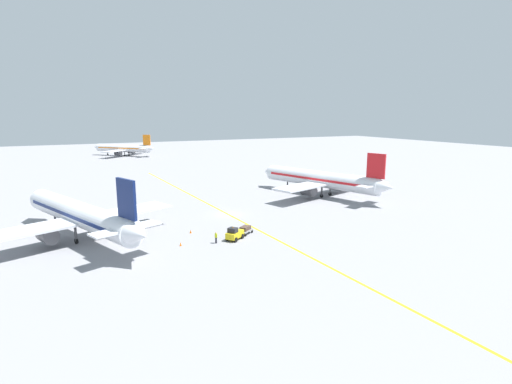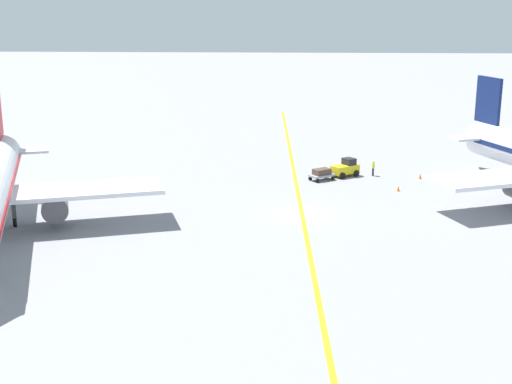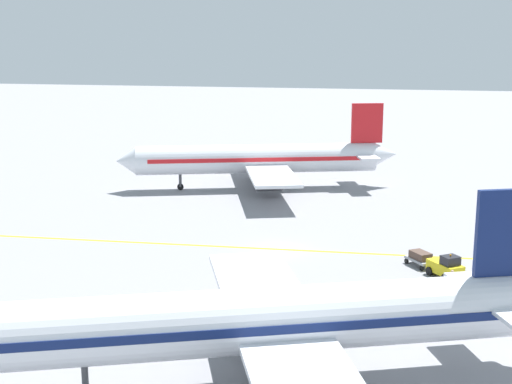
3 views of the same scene
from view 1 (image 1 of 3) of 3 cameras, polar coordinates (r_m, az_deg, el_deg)
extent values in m
plane|color=gray|center=(74.35, -3.98, -3.22)|extent=(400.00, 400.00, 0.00)
cube|color=yellow|center=(74.35, -3.98, -3.22)|extent=(5.21, 119.92, 0.01)
cylinder|color=silver|center=(64.77, -23.93, -2.87)|extent=(14.12, 29.30, 3.60)
cone|color=silver|center=(79.65, -28.62, -0.81)|extent=(4.05, 3.47, 3.42)
cone|color=silver|center=(50.38, -16.35, -5.82)|extent=(3.93, 3.90, 3.06)
cube|color=#0F1E51|center=(64.74, -23.94, -2.74)|extent=(13.08, 26.51, 0.50)
cube|color=silver|center=(64.04, -23.52, -3.65)|extent=(28.00, 14.89, 0.36)
cylinder|color=#4C4C51|center=(62.63, -27.61, -5.51)|extent=(3.20, 3.78, 2.20)
cylinder|color=#4C4C51|center=(66.41, -19.50, -3.97)|extent=(3.20, 3.78, 2.20)
cube|color=#0F1E51|center=(51.53, -18.03, -0.95)|extent=(1.77, 3.86, 5.00)
cube|color=silver|center=(52.87, -18.05, -5.01)|extent=(9.26, 5.47, 0.24)
cylinder|color=#4C4C51|center=(74.03, -26.77, -3.36)|extent=(0.36, 0.36, 2.00)
cylinder|color=black|center=(74.27, -26.71, -4.11)|extent=(0.55, 0.85, 0.80)
cylinder|color=#4C4C51|center=(62.99, -24.35, -5.55)|extent=(0.36, 0.36, 2.00)
cylinder|color=black|center=(63.26, -24.28, -6.41)|extent=(0.55, 0.85, 0.80)
cylinder|color=#4C4C51|center=(64.21, -21.73, -5.03)|extent=(0.36, 0.36, 2.00)
cylinder|color=black|center=(64.48, -21.67, -5.89)|extent=(0.55, 0.85, 0.80)
cylinder|color=silver|center=(91.88, 9.02, 1.85)|extent=(12.49, 29.69, 3.60)
cone|color=silver|center=(102.33, 1.78, 2.93)|extent=(3.99, 3.32, 3.42)
cone|color=silver|center=(83.09, 18.12, 0.67)|extent=(3.82, 3.78, 3.06)
cube|color=red|center=(91.85, 9.03, 1.95)|extent=(11.62, 26.84, 0.50)
cube|color=silver|center=(91.41, 9.51, 1.33)|extent=(28.26, 13.41, 0.36)
cylinder|color=#4C4C51|center=(87.72, 7.53, 0.15)|extent=(3.06, 3.71, 2.20)
cylinder|color=#4C4C51|center=(95.63, 11.28, 0.94)|extent=(3.06, 3.71, 2.20)
cube|color=red|center=(83.68, 16.78, 3.59)|extent=(1.55, 3.92, 5.00)
cube|color=silver|center=(84.49, 16.33, 1.01)|extent=(9.30, 5.01, 0.24)
cylinder|color=#4C4C51|center=(98.27, 4.52, 1.14)|extent=(0.36, 0.36, 2.00)
cylinder|color=black|center=(98.45, 4.51, 0.57)|extent=(0.51, 0.85, 0.80)
cylinder|color=#4C4C51|center=(89.85, 9.37, 0.08)|extent=(0.36, 0.36, 2.00)
cylinder|color=black|center=(90.05, 9.35, -0.54)|extent=(0.51, 0.85, 0.80)
cylinder|color=#4C4C51|center=(92.40, 10.56, 0.34)|extent=(0.36, 0.36, 2.00)
cylinder|color=black|center=(92.59, 10.54, -0.26)|extent=(0.51, 0.85, 0.80)
cylinder|color=silver|center=(186.48, -18.46, 5.96)|extent=(20.89, 21.86, 3.24)
cone|color=silver|center=(195.91, -21.81, 5.96)|extent=(3.72, 3.68, 3.08)
cone|color=silver|center=(177.57, -14.70, 6.03)|extent=(3.86, 3.85, 2.75)
cube|color=orange|center=(186.47, -18.47, 6.00)|extent=(19.07, 19.92, 0.45)
cube|color=silver|center=(185.97, -18.23, 5.76)|extent=(21.54, 20.70, 0.32)
cylinder|color=#4C4C51|center=(182.58, -19.09, 5.27)|extent=(3.42, 3.45, 1.98)
cylinder|color=#4C4C51|center=(189.59, -17.37, 5.57)|extent=(3.42, 3.45, 1.98)
cube|color=orange|center=(178.60, -15.35, 7.18)|extent=(2.71, 2.84, 4.50)
cube|color=silver|center=(179.12, -15.41, 6.06)|extent=(7.37, 7.13, 0.22)
cylinder|color=#4C4C51|center=(192.17, -20.44, 5.32)|extent=(0.32, 0.32, 1.80)
cylinder|color=black|center=(192.25, -20.43, 5.06)|extent=(0.68, 0.70, 0.72)
cylinder|color=#4C4C51|center=(184.42, -18.26, 5.25)|extent=(0.32, 0.32, 1.80)
cylinder|color=black|center=(184.51, -18.24, 4.97)|extent=(0.68, 0.70, 0.72)
cylinder|color=#4C4C51|center=(186.67, -17.71, 5.35)|extent=(0.32, 0.32, 1.80)
cylinder|color=black|center=(186.76, -17.70, 5.07)|extent=(0.68, 0.70, 0.72)
cube|color=gold|center=(59.57, -3.05, -6.07)|extent=(3.31, 2.98, 0.90)
cube|color=black|center=(58.88, -3.33, -5.46)|extent=(1.64, 1.68, 0.70)
sphere|color=orange|center=(58.76, -3.33, -5.06)|extent=(0.16, 0.16, 0.16)
cylinder|color=black|center=(58.54, -2.90, -6.84)|extent=(0.71, 0.61, 0.70)
cylinder|color=black|center=(59.28, -4.15, -6.62)|extent=(0.71, 0.61, 0.70)
cylinder|color=black|center=(60.14, -1.95, -6.34)|extent=(0.71, 0.61, 0.70)
cylinder|color=black|center=(60.87, -3.18, -6.13)|extent=(0.71, 0.61, 0.70)
cube|color=gray|center=(62.29, -1.53, -5.53)|extent=(2.93, 2.66, 0.20)
cube|color=#4C382D|center=(62.18, -1.53, -5.18)|extent=(2.13, 1.98, 0.60)
cylinder|color=black|center=(61.22, -1.49, -6.15)|extent=(0.44, 0.37, 0.44)
cylinder|color=black|center=(61.82, -2.52, -5.98)|extent=(0.44, 0.37, 0.44)
cylinder|color=black|center=(62.96, -0.56, -5.65)|extent=(0.44, 0.37, 0.44)
cylinder|color=black|center=(63.55, -1.57, -5.49)|extent=(0.44, 0.37, 0.44)
cylinder|color=#23232D|center=(58.38, -5.78, -6.86)|extent=(0.16, 0.16, 0.85)
cylinder|color=#23232D|center=(58.21, -5.68, -6.91)|extent=(0.16, 0.16, 0.85)
cube|color=#CCD819|center=(58.08, -5.74, -6.20)|extent=(0.28, 0.39, 0.60)
cylinder|color=#CCD819|center=(58.28, -5.86, -6.14)|extent=(0.10, 0.10, 0.55)
cylinder|color=#CCD819|center=(57.88, -5.62, -6.26)|extent=(0.10, 0.10, 0.55)
sphere|color=tan|center=(57.95, -5.75, -5.81)|extent=(0.22, 0.22, 0.22)
cone|color=orange|center=(57.89, -10.73, -7.32)|extent=(0.32, 0.32, 0.55)
cone|color=orange|center=(63.56, -9.32, -5.59)|extent=(0.32, 0.32, 0.55)
camera|label=2|loc=(131.30, -14.03, 10.94)|focal=50.00mm
camera|label=3|loc=(65.45, -57.82, 6.44)|focal=50.00mm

